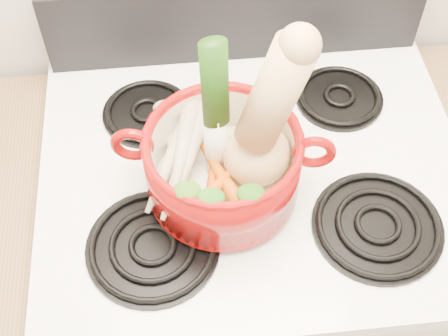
{
  "coord_description": "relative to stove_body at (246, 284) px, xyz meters",
  "views": [
    {
      "loc": [
        -0.13,
        0.71,
        1.86
      ],
      "look_at": [
        -0.06,
        1.32,
        1.05
      ],
      "focal_mm": 50.0,
      "sensor_mm": 36.0,
      "label": 1
    }
  ],
  "objects": [
    {
      "name": "stove_body",
      "position": [
        0.0,
        0.0,
        0.0
      ],
      "size": [
        0.76,
        0.65,
        0.92
      ],
      "primitive_type": "cube",
      "color": "silver",
      "rests_on": "floor"
    },
    {
      "name": "cooktop",
      "position": [
        0.0,
        0.0,
        0.47
      ],
      "size": [
        0.78,
        0.67,
        0.03
      ],
      "primitive_type": "cube",
      "color": "white",
      "rests_on": "stove_body"
    },
    {
      "name": "control_backsplash",
      "position": [
        0.0,
        0.3,
        0.58
      ],
      "size": [
        0.76,
        0.05,
        0.18
      ],
      "primitive_type": "cube",
      "color": "black",
      "rests_on": "cooktop"
    },
    {
      "name": "burner_front_left",
      "position": [
        -0.19,
        -0.16,
        0.5
      ],
      "size": [
        0.22,
        0.22,
        0.02
      ],
      "primitive_type": "cylinder",
      "color": "black",
      "rests_on": "cooktop"
    },
    {
      "name": "burner_front_right",
      "position": [
        0.19,
        -0.16,
        0.5
      ],
      "size": [
        0.22,
        0.22,
        0.02
      ],
      "primitive_type": "cylinder",
      "color": "black",
      "rests_on": "cooktop"
    },
    {
      "name": "burner_back_left",
      "position": [
        -0.19,
        0.14,
        0.5
      ],
      "size": [
        0.17,
        0.17,
        0.02
      ],
      "primitive_type": "cylinder",
      "color": "black",
      "rests_on": "cooktop"
    },
    {
      "name": "burner_back_right",
      "position": [
        0.19,
        0.14,
        0.5
      ],
      "size": [
        0.17,
        0.17,
        0.02
      ],
      "primitive_type": "cylinder",
      "color": "black",
      "rests_on": "cooktop"
    },
    {
      "name": "dutch_oven",
      "position": [
        -0.06,
        -0.06,
        0.57
      ],
      "size": [
        0.3,
        0.3,
        0.13
      ],
      "primitive_type": "cylinder",
      "rotation": [
        0.0,
        0.0,
        -0.16
      ],
      "color": "maroon",
      "rests_on": "burner_front_left"
    },
    {
      "name": "pot_handle_left",
      "position": [
        -0.21,
        -0.04,
        0.62
      ],
      "size": [
        0.07,
        0.03,
        0.07
      ],
      "primitive_type": "torus",
      "rotation": [
        1.57,
        0.0,
        -0.16
      ],
      "color": "maroon",
      "rests_on": "dutch_oven"
    },
    {
      "name": "pot_handle_right",
      "position": [
        0.08,
        -0.08,
        0.62
      ],
      "size": [
        0.07,
        0.03,
        0.07
      ],
      "primitive_type": "torus",
      "rotation": [
        1.57,
        0.0,
        -0.16
      ],
      "color": "maroon",
      "rests_on": "dutch_oven"
    },
    {
      "name": "squash",
      "position": [
        0.02,
        -0.06,
        0.68
      ],
      "size": [
        0.22,
        0.16,
        0.31
      ],
      "primitive_type": null,
      "rotation": [
        0.0,
        0.31,
        0.21
      ],
      "color": "#E2B973",
      "rests_on": "dutch_oven"
    },
    {
      "name": "leek",
      "position": [
        -0.07,
        -0.03,
        0.68
      ],
      "size": [
        0.06,
        0.08,
        0.29
      ],
      "primitive_type": "cylinder",
      "rotation": [
        -0.08,
        0.0,
        0.23
      ],
      "color": "white",
      "rests_on": "dutch_oven"
    },
    {
      "name": "ginger",
      "position": [
        -0.04,
        0.0,
        0.56
      ],
      "size": [
        0.08,
        0.06,
        0.04
      ],
      "primitive_type": "ellipsoid",
      "rotation": [
        0.0,
        0.0,
        -0.07
      ],
      "color": "#CEB97E",
      "rests_on": "dutch_oven"
    },
    {
      "name": "parsnip_0",
      "position": [
        -0.14,
        -0.01,
        0.55
      ],
      "size": [
        0.07,
        0.2,
        0.05
      ],
      "primitive_type": "cone",
      "rotation": [
        1.66,
        0.0,
        0.17
      ],
      "color": "beige",
      "rests_on": "dutch_oven"
    },
    {
      "name": "parsnip_1",
      "position": [
        -0.15,
        -0.03,
        0.56
      ],
      "size": [
        0.13,
        0.21,
        0.06
      ],
      "primitive_type": "cone",
      "rotation": [
        1.66,
        0.0,
        -0.45
      ],
      "color": "beige",
      "rests_on": "dutch_oven"
    },
    {
      "name": "parsnip_2",
      "position": [
        -0.12,
        -0.02,
        0.57
      ],
      "size": [
        0.07,
        0.2,
        0.06
      ],
      "primitive_type": "cone",
      "rotation": [
        1.66,
        0.0,
        -0.16
      ],
      "color": "beige",
      "rests_on": "dutch_oven"
    },
    {
      "name": "parsnip_3",
      "position": [
        -0.14,
        -0.07,
        0.58
      ],
      "size": [
        0.1,
        0.18,
        0.05
      ],
      "primitive_type": "cone",
      "rotation": [
        1.66,
        0.0,
        -0.37
      ],
      "color": "beige",
      "rests_on": "dutch_oven"
    },
    {
      "name": "parsnip_4",
      "position": [
        -0.11,
        -0.03,
        0.59
      ],
      "size": [
        0.11,
        0.22,
        0.06
      ],
      "primitive_type": "cone",
      "rotation": [
        1.66,
        0.0,
        -0.33
      ],
      "color": "beige",
      "rests_on": "dutch_oven"
    },
    {
      "name": "parsnip_5",
      "position": [
        -0.13,
        -0.04,
        0.59
      ],
      "size": [
        0.09,
        0.21,
        0.06
      ],
      "primitive_type": "cone",
      "rotation": [
        1.66,
        0.0,
        -0.26
      ],
      "color": "beige",
      "rests_on": "dutch_oven"
    },
    {
      "name": "carrot_0",
      "position": [
        -0.09,
        -0.11,
        0.55
      ],
      "size": [
        0.05,
        0.15,
        0.04
      ],
      "primitive_type": "cone",
      "rotation": [
        1.66,
        0.0,
        -0.14
      ],
      "color": "#D65D0A",
      "rests_on": "dutch_oven"
    },
    {
      "name": "carrot_1",
      "position": [
        -0.09,
        -0.11,
        0.56
      ],
      "size": [
        0.05,
        0.15,
        0.04
      ],
      "primitive_type": "cone",
      "rotation": [
        1.66,
        0.0,
        -0.1
      ],
      "color": "#D1570A",
      "rests_on": "dutch_oven"
    },
    {
      "name": "carrot_2",
      "position": [
        -0.06,
        -0.09,
        0.56
      ],
      "size": [
        0.1,
        0.18,
        0.05
      ],
      "primitive_type": "cone",
      "rotation": [
        1.66,
        0.0,
        0.38
      ],
      "color": "#BC5509",
      "rests_on": "dutch_oven"
    },
    {
      "name": "carrot_3",
      "position": [
        -0.08,
        -0.11,
        0.57
      ],
      "size": [
        0.12,
        0.13,
        0.04
      ],
      "primitive_type": "cone",
      "rotation": [
        1.66,
        0.0,
        -0.77
      ],
      "color": "#DF510B",
      "rests_on": "dutch_oven"
    }
  ]
}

